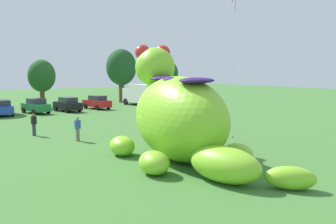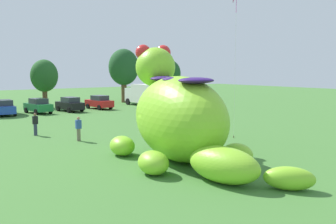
{
  "view_description": "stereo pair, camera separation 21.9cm",
  "coord_description": "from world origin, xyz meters",
  "px_view_note": "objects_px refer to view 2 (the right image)",
  "views": [
    {
      "loc": [
        -12.41,
        -16.73,
        5.03
      ],
      "look_at": [
        0.65,
        0.79,
        2.58
      ],
      "focal_mm": 41.14,
      "sensor_mm": 36.0,
      "label": 1
    },
    {
      "loc": [
        -12.23,
        -16.86,
        5.03
      ],
      "look_at": [
        0.65,
        0.79,
        2.58
      ],
      "focal_mm": 41.14,
      "sensor_mm": 36.0,
      "label": 2
    }
  ],
  "objects_px": {
    "car_red": "(99,102)",
    "car_green": "(38,106)",
    "spectator_wandering": "(79,129)",
    "spectator_by_cars": "(35,124)",
    "car_black": "(70,104)",
    "spectator_near_inflatable": "(153,106)",
    "giant_inflatable_creature": "(179,117)",
    "car_blue": "(4,108)",
    "box_truck": "(144,94)"
  },
  "relations": [
    {
      "from": "car_black",
      "to": "spectator_wandering",
      "type": "bearing_deg",
      "value": -110.18
    },
    {
      "from": "car_blue",
      "to": "car_green",
      "type": "xyz_separation_m",
      "value": [
        3.7,
        0.01,
        0.0
      ]
    },
    {
      "from": "spectator_by_cars",
      "to": "spectator_wandering",
      "type": "height_order",
      "value": "same"
    },
    {
      "from": "car_blue",
      "to": "car_green",
      "type": "distance_m",
      "value": 3.7
    },
    {
      "from": "box_truck",
      "to": "spectator_near_inflatable",
      "type": "xyz_separation_m",
      "value": [
        -4.29,
        -8.72,
        -0.75
      ]
    },
    {
      "from": "giant_inflatable_creature",
      "to": "spectator_near_inflatable",
      "type": "distance_m",
      "value": 22.36
    },
    {
      "from": "giant_inflatable_creature",
      "to": "car_black",
      "type": "distance_m",
      "value": 27.42
    },
    {
      "from": "giant_inflatable_creature",
      "to": "car_blue",
      "type": "xyz_separation_m",
      "value": [
        -2.86,
        27.26,
        -1.54
      ]
    },
    {
      "from": "car_black",
      "to": "spectator_wandering",
      "type": "distance_m",
      "value": 19.61
    },
    {
      "from": "car_red",
      "to": "car_green",
      "type": "bearing_deg",
      "value": -177.68
    },
    {
      "from": "spectator_near_inflatable",
      "to": "car_red",
      "type": "bearing_deg",
      "value": 107.42
    },
    {
      "from": "car_black",
      "to": "spectator_near_inflatable",
      "type": "height_order",
      "value": "car_black"
    },
    {
      "from": "giant_inflatable_creature",
      "to": "car_blue",
      "type": "relative_size",
      "value": 3.17
    },
    {
      "from": "giant_inflatable_creature",
      "to": "spectator_wandering",
      "type": "distance_m",
      "value": 9.02
    },
    {
      "from": "spectator_near_inflatable",
      "to": "spectator_by_cars",
      "type": "bearing_deg",
      "value": -156.48
    },
    {
      "from": "giant_inflatable_creature",
      "to": "box_truck",
      "type": "bearing_deg",
      "value": 60.99
    },
    {
      "from": "car_green",
      "to": "spectator_wandering",
      "type": "xyz_separation_m",
      "value": [
        -3.1,
        -18.68,
        -0.01
      ]
    },
    {
      "from": "car_black",
      "to": "spectator_near_inflatable",
      "type": "bearing_deg",
      "value": -48.94
    },
    {
      "from": "spectator_by_cars",
      "to": "spectator_wandering",
      "type": "relative_size",
      "value": 1.0
    },
    {
      "from": "spectator_wandering",
      "to": "spectator_by_cars",
      "type": "bearing_deg",
      "value": 113.36
    },
    {
      "from": "spectator_near_inflatable",
      "to": "spectator_by_cars",
      "type": "xyz_separation_m",
      "value": [
        -15.24,
        -6.63,
        0.0
      ]
    },
    {
      "from": "giant_inflatable_creature",
      "to": "car_black",
      "type": "bearing_deg",
      "value": 80.53
    },
    {
      "from": "box_truck",
      "to": "spectator_wandering",
      "type": "distance_m",
      "value": 26.33
    },
    {
      "from": "car_red",
      "to": "spectator_by_cars",
      "type": "height_order",
      "value": "car_red"
    },
    {
      "from": "car_green",
      "to": "car_red",
      "type": "relative_size",
      "value": 1.0
    },
    {
      "from": "car_black",
      "to": "spectator_by_cars",
      "type": "height_order",
      "value": "car_black"
    },
    {
      "from": "car_red",
      "to": "spectator_near_inflatable",
      "type": "xyz_separation_m",
      "value": [
        2.61,
        -8.31,
        -0.01
      ]
    },
    {
      "from": "spectator_wandering",
      "to": "car_green",
      "type": "bearing_deg",
      "value": 80.58
    },
    {
      "from": "car_red",
      "to": "spectator_by_cars",
      "type": "relative_size",
      "value": 2.51
    },
    {
      "from": "giant_inflatable_creature",
      "to": "spectator_near_inflatable",
      "type": "relative_size",
      "value": 7.71
    },
    {
      "from": "spectator_near_inflatable",
      "to": "spectator_by_cars",
      "type": "relative_size",
      "value": 1.0
    },
    {
      "from": "spectator_by_cars",
      "to": "car_black",
      "type": "bearing_deg",
      "value": 59.32
    },
    {
      "from": "car_red",
      "to": "giant_inflatable_creature",
      "type": "bearing_deg",
      "value": -107.35
    },
    {
      "from": "car_black",
      "to": "car_green",
      "type": "bearing_deg",
      "value": 175.72
    },
    {
      "from": "car_blue",
      "to": "box_truck",
      "type": "bearing_deg",
      "value": 2.28
    },
    {
      "from": "box_truck",
      "to": "spectator_wandering",
      "type": "bearing_deg",
      "value": -132.5
    },
    {
      "from": "spectator_by_cars",
      "to": "car_blue",
      "type": "bearing_deg",
      "value": 85.49
    },
    {
      "from": "car_blue",
      "to": "car_black",
      "type": "relative_size",
      "value": 0.97
    },
    {
      "from": "car_green",
      "to": "car_blue",
      "type": "bearing_deg",
      "value": -179.83
    },
    {
      "from": "car_green",
      "to": "spectator_by_cars",
      "type": "distance_m",
      "value": 15.41
    },
    {
      "from": "car_red",
      "to": "spectator_wandering",
      "type": "height_order",
      "value": "car_red"
    },
    {
      "from": "car_blue",
      "to": "spectator_near_inflatable",
      "type": "xyz_separation_m",
      "value": [
        14.09,
        -7.98,
        -0.01
      ]
    },
    {
      "from": "car_red",
      "to": "spectator_wandering",
      "type": "distance_m",
      "value": 21.9
    },
    {
      "from": "spectator_near_inflatable",
      "to": "spectator_wandering",
      "type": "distance_m",
      "value": 17.21
    },
    {
      "from": "car_black",
      "to": "giant_inflatable_creature",
      "type": "bearing_deg",
      "value": -99.47
    },
    {
      "from": "giant_inflatable_creature",
      "to": "car_black",
      "type": "height_order",
      "value": "giant_inflatable_creature"
    },
    {
      "from": "car_red",
      "to": "spectator_by_cars",
      "type": "xyz_separation_m",
      "value": [
        -12.63,
        -14.94,
        -0.01
      ]
    },
    {
      "from": "car_red",
      "to": "box_truck",
      "type": "bearing_deg",
      "value": 3.37
    },
    {
      "from": "car_black",
      "to": "car_red",
      "type": "relative_size",
      "value": 1.0
    },
    {
      "from": "giant_inflatable_creature",
      "to": "car_blue",
      "type": "bearing_deg",
      "value": 95.99
    }
  ]
}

